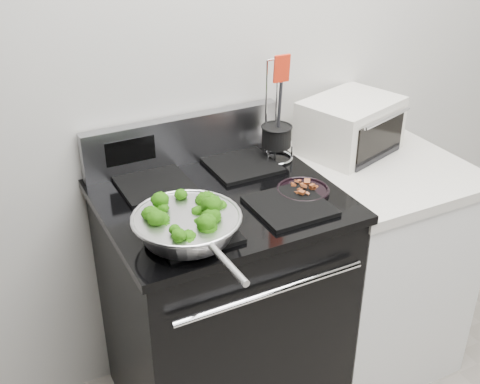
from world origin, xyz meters
TOP-DOWN VIEW (x-y plane):
  - back_wall at (0.00, 1.75)m, footprint 4.00×0.02m
  - gas_range at (-0.30, 1.41)m, footprint 0.79×0.69m
  - counter at (0.39, 1.41)m, footprint 0.62×0.68m
  - skillet at (-0.50, 1.22)m, footprint 0.33×0.52m
  - broccoli_pile at (-0.50, 1.22)m, footprint 0.26×0.26m
  - bacon_plate at (-0.03, 1.31)m, footprint 0.18×0.18m
  - utensil_holder at (0.01, 1.58)m, footprint 0.13×0.13m
  - toaster_oven at (0.35, 1.57)m, footprint 0.44×0.38m

SIDE VIEW (x-z plane):
  - counter at x=0.39m, z-range 0.00..0.92m
  - gas_range at x=-0.30m, z-range -0.08..1.05m
  - bacon_plate at x=-0.03m, z-range 0.95..0.99m
  - skillet at x=-0.50m, z-range 0.97..1.04m
  - broccoli_pile at x=-0.50m, z-range 0.98..1.07m
  - utensil_holder at x=0.01m, z-range 0.82..1.22m
  - toaster_oven at x=0.35m, z-range 0.92..1.13m
  - back_wall at x=0.00m, z-range 0.00..2.70m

